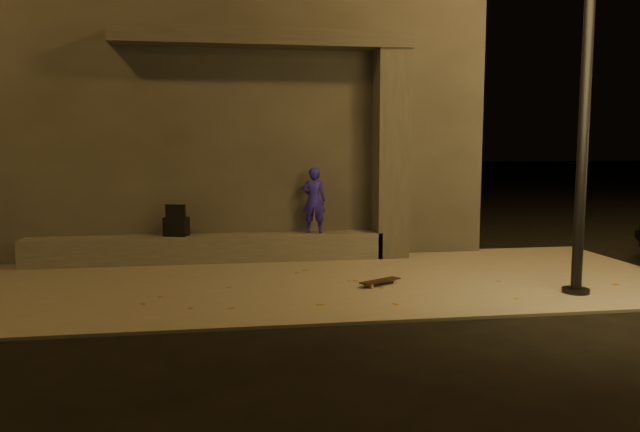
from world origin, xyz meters
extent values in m
plane|color=black|center=(0.00, 0.00, 0.00)|extent=(120.00, 120.00, 0.00)
cube|color=slate|center=(0.00, 2.00, 0.02)|extent=(11.00, 4.40, 0.04)
cube|color=#3B3836|center=(-1.00, 6.50, 2.60)|extent=(9.00, 5.00, 5.20)
cube|color=#4E4C47|center=(-1.50, 3.75, 0.27)|extent=(6.00, 0.55, 0.45)
cube|color=#3B3836|center=(1.70, 3.75, 1.84)|extent=(0.55, 0.55, 3.60)
cube|color=#3B3836|center=(-0.50, 3.80, 3.78)|extent=(5.00, 0.70, 0.28)
imported|color=#251AAA|center=(0.33, 3.75, 1.06)|extent=(0.47, 0.36, 1.14)
cube|color=black|center=(-2.01, 3.75, 0.65)|extent=(0.44, 0.35, 0.32)
cube|color=black|center=(-2.01, 3.75, 0.92)|extent=(0.34, 0.15, 0.23)
cube|color=black|center=(0.96, 1.53, 0.11)|extent=(0.66, 0.48, 0.01)
cylinder|color=#AE6F45|center=(1.11, 1.69, 0.06)|extent=(0.05, 0.05, 0.05)
cylinder|color=#AE6F45|center=(1.18, 1.58, 0.06)|extent=(0.05, 0.05, 0.05)
cylinder|color=#AE6F45|center=(0.73, 1.47, 0.06)|extent=(0.05, 0.05, 0.05)
cylinder|color=#AE6F45|center=(0.80, 1.36, 0.06)|extent=(0.05, 0.05, 0.05)
cube|color=#99999E|center=(1.15, 1.64, 0.09)|extent=(0.11, 0.14, 0.01)
cube|color=#99999E|center=(0.76, 1.42, 0.09)|extent=(0.11, 0.14, 0.01)
cylinder|color=black|center=(3.45, 0.68, 3.29)|extent=(0.14, 0.14, 6.58)
cylinder|color=black|center=(3.45, 0.68, 0.05)|extent=(0.36, 0.36, 0.10)
camera|label=1|loc=(-1.24, -6.90, 2.04)|focal=35.00mm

